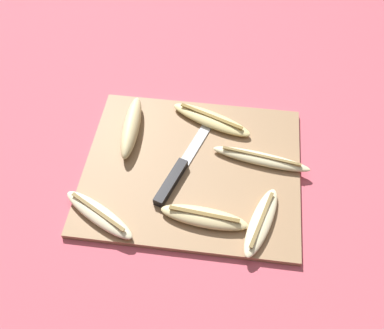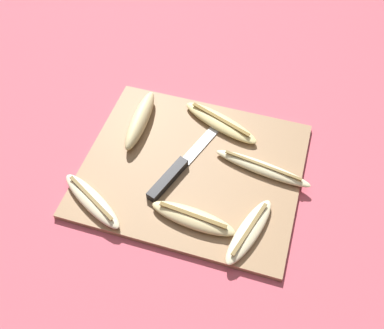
{
  "view_description": "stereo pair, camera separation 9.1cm",
  "coord_description": "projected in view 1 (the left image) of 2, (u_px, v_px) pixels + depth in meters",
  "views": [
    {
      "loc": [
        0.07,
        -0.54,
        0.75
      ],
      "look_at": [
        0.0,
        0.0,
        0.02
      ],
      "focal_mm": 42.0,
      "sensor_mm": 36.0,
      "label": 1
    },
    {
      "loc": [
        0.16,
        -0.52,
        0.75
      ],
      "look_at": [
        0.0,
        0.0,
        0.02
      ],
      "focal_mm": 42.0,
      "sensor_mm": 36.0,
      "label": 2
    }
  ],
  "objects": [
    {
      "name": "banana_ripe_center",
      "position": [
        131.0,
        127.0,
        0.96
      ],
      "size": [
        0.04,
        0.17,
        0.04
      ],
      "rotation": [
        0.0,
        0.0,
        3.18
      ],
      "color": "beige",
      "rests_on": "cutting_board"
    },
    {
      "name": "ground_plane",
      "position": [
        192.0,
        171.0,
        0.93
      ],
      "size": [
        4.0,
        4.0,
        0.0
      ],
      "primitive_type": "plane",
      "color": "#C65160"
    },
    {
      "name": "banana_mellow_near",
      "position": [
        204.0,
        217.0,
        0.84
      ],
      "size": [
        0.17,
        0.06,
        0.02
      ],
      "rotation": [
        0.0,
        0.0,
        4.61
      ],
      "color": "beige",
      "rests_on": "cutting_board"
    },
    {
      "name": "banana_golden_short",
      "position": [
        211.0,
        120.0,
        0.99
      ],
      "size": [
        0.19,
        0.11,
        0.02
      ],
      "rotation": [
        0.0,
        0.0,
        1.2
      ],
      "color": "#EDD689",
      "rests_on": "cutting_board"
    },
    {
      "name": "banana_bright_far",
      "position": [
        99.0,
        214.0,
        0.84
      ],
      "size": [
        0.16,
        0.11,
        0.02
      ],
      "rotation": [
        0.0,
        0.0,
        1.05
      ],
      "color": "beige",
      "rests_on": "cutting_board"
    },
    {
      "name": "knife",
      "position": [
        175.0,
        176.0,
        0.9
      ],
      "size": [
        0.09,
        0.22,
        0.02
      ],
      "rotation": [
        0.0,
        0.0,
        -0.32
      ],
      "color": "black",
      "rests_on": "cutting_board"
    },
    {
      "name": "banana_pale_long",
      "position": [
        261.0,
        222.0,
        0.83
      ],
      "size": [
        0.08,
        0.16,
        0.02
      ],
      "rotation": [
        0.0,
        0.0,
        6.0
      ],
      "color": "beige",
      "rests_on": "cutting_board"
    },
    {
      "name": "banana_cream_curved",
      "position": [
        261.0,
        159.0,
        0.92
      ],
      "size": [
        0.21,
        0.06,
        0.02
      ],
      "rotation": [
        0.0,
        0.0,
        4.55
      ],
      "color": "beige",
      "rests_on": "cutting_board"
    },
    {
      "name": "cutting_board",
      "position": [
        192.0,
        169.0,
        0.93
      ],
      "size": [
        0.44,
        0.37,
        0.01
      ],
      "color": "#997551",
      "rests_on": "ground_plane"
    }
  ]
}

